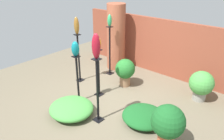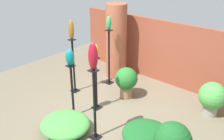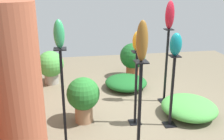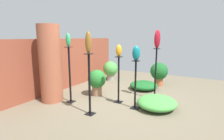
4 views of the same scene
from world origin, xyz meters
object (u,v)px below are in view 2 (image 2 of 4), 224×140
(brick_pillar, at_px, (116,41))
(pedestal_bronze, at_px, (74,68))
(potted_plant_walkway_edge, at_px, (126,80))
(pedestal_ruby, at_px, (95,108))
(art_vase_jade, at_px, (109,23))
(potted_plant_mid_right, at_px, (212,97))
(art_vase_amber, at_px, (95,51))
(art_vase_teal, at_px, (70,57))
(pedestal_jade, at_px, (109,59))
(art_vase_bronze, at_px, (71,30))
(art_vase_ruby, at_px, (93,56))
(pedestal_amber, at_px, (96,86))
(pedestal_teal, at_px, (72,93))

(brick_pillar, bearing_deg, pedestal_bronze, -96.98)
(pedestal_bronze, xyz_separation_m, potted_plant_walkway_edge, (1.22, 0.64, -0.19))
(brick_pillar, bearing_deg, pedestal_ruby, -57.58)
(art_vase_jade, relative_size, potted_plant_mid_right, 0.45)
(art_vase_jade, distance_m, potted_plant_walkway_edge, 1.54)
(brick_pillar, bearing_deg, potted_plant_walkway_edge, -38.63)
(pedestal_bronze, distance_m, art_vase_amber, 1.30)
(pedestal_ruby, xyz_separation_m, art_vase_teal, (-0.92, 0.24, 0.73))
(pedestal_jade, bearing_deg, potted_plant_walkway_edge, -19.76)
(art_vase_bronze, bearing_deg, pedestal_jade, 68.76)
(pedestal_jade, xyz_separation_m, art_vase_ruby, (1.40, -1.97, 1.03))
(pedestal_amber, relative_size, art_vase_ruby, 2.48)
(art_vase_ruby, relative_size, potted_plant_walkway_edge, 0.64)
(pedestal_bronze, distance_m, art_vase_teal, 1.38)
(pedestal_amber, height_order, art_vase_amber, art_vase_amber)
(art_vase_ruby, bearing_deg, potted_plant_mid_right, 59.18)
(brick_pillar, height_order, art_vase_teal, brick_pillar)
(pedestal_bronze, xyz_separation_m, potted_plant_mid_right, (3.15, 1.29, -0.21))
(art_vase_ruby, height_order, art_vase_jade, art_vase_ruby)
(pedestal_bronze, bearing_deg, art_vase_ruby, -30.07)
(pedestal_bronze, relative_size, potted_plant_mid_right, 1.81)
(brick_pillar, xyz_separation_m, art_vase_teal, (0.66, -2.26, 0.34))
(pedestal_amber, xyz_separation_m, pedestal_bronze, (-1.02, 0.22, 0.07))
(brick_pillar, distance_m, pedestal_teal, 2.41)
(pedestal_amber, height_order, art_vase_teal, art_vase_teal)
(art_vase_teal, relative_size, art_vase_jade, 1.00)
(pedestal_ruby, relative_size, pedestal_bronze, 1.03)
(pedestal_amber, xyz_separation_m, potted_plant_walkway_edge, (0.20, 0.86, -0.11))
(brick_pillar, height_order, potted_plant_walkway_edge, brick_pillar)
(brick_pillar, xyz_separation_m, art_vase_ruby, (1.59, -2.50, 0.67))
(art_vase_bronze, distance_m, art_vase_jade, 1.02)
(pedestal_amber, relative_size, art_vase_bronze, 2.63)
(pedestal_ruby, height_order, potted_plant_walkway_edge, pedestal_ruby)
(pedestal_bronze, height_order, pedestal_jade, pedestal_jade)
(potted_plant_mid_right, height_order, potted_plant_walkway_edge, potted_plant_walkway_edge)
(art_vase_teal, height_order, art_vase_jade, art_vase_jade)
(pedestal_bronze, distance_m, potted_plant_walkway_edge, 1.39)
(art_vase_amber, distance_m, art_vase_ruby, 1.14)
(brick_pillar, height_order, pedestal_amber, brick_pillar)
(art_vase_amber, relative_size, art_vase_teal, 0.88)
(pedestal_jade, height_order, art_vase_teal, art_vase_teal)
(pedestal_ruby, xyz_separation_m, potted_plant_mid_right, (1.38, 2.31, -0.24))
(potted_plant_walkway_edge, bearing_deg, art_vase_bronze, -152.17)
(art_vase_amber, distance_m, art_vase_bronze, 1.07)
(art_vase_amber, height_order, art_vase_bronze, art_vase_bronze)
(pedestal_ruby, xyz_separation_m, art_vase_amber, (-0.75, 0.80, 0.75))
(art_vase_ruby, bearing_deg, pedestal_bronze, 149.93)
(pedestal_amber, bearing_deg, art_vase_ruby, -47.00)
(pedestal_amber, height_order, pedestal_ruby, pedestal_ruby)
(pedestal_ruby, distance_m, pedestal_jade, 2.42)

